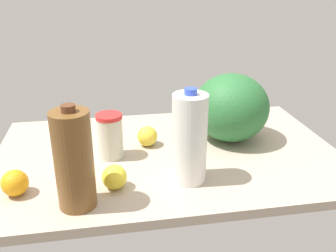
% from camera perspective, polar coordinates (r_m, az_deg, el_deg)
% --- Properties ---
extents(countertop, '(1.20, 0.76, 0.03)m').
position_cam_1_polar(countertop, '(1.34, 0.00, -4.55)').
color(countertop, '#B2A08D').
rests_on(countertop, ground).
extents(tumbler_cup, '(0.09, 0.09, 0.16)m').
position_cam_1_polar(tumbler_cup, '(1.28, -8.82, -1.42)').
color(tumbler_cup, beige).
rests_on(tumbler_cup, countertop).
extents(watermelon, '(0.28, 0.28, 0.25)m').
position_cam_1_polar(watermelon, '(1.40, 9.58, 2.79)').
color(watermelon, '#2A6A34').
rests_on(watermelon, countertop).
extents(chocolate_milk_jug, '(0.10, 0.10, 0.29)m').
position_cam_1_polar(chocolate_milk_jug, '(1.01, -14.16, -5.08)').
color(chocolate_milk_jug, brown).
rests_on(chocolate_milk_jug, countertop).
extents(milk_jug, '(0.10, 0.10, 0.29)m').
position_cam_1_polar(milk_jug, '(1.10, 3.30, -1.92)').
color(milk_jug, white).
rests_on(milk_jug, countertop).
extents(orange_near_front, '(0.08, 0.08, 0.08)m').
position_cam_1_polar(orange_near_front, '(1.16, -22.30, -8.03)').
color(orange_near_front, orange).
rests_on(orange_near_front, countertop).
extents(lemon_by_jug, '(0.07, 0.07, 0.07)m').
position_cam_1_polar(lemon_by_jug, '(1.12, -8.17, -7.71)').
color(lemon_by_jug, yellow).
rests_on(lemon_by_jug, countertop).
extents(lemon_loose, '(0.07, 0.07, 0.07)m').
position_cam_1_polar(lemon_loose, '(1.36, -3.17, -1.55)').
color(lemon_loose, yellow).
rests_on(lemon_loose, countertop).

